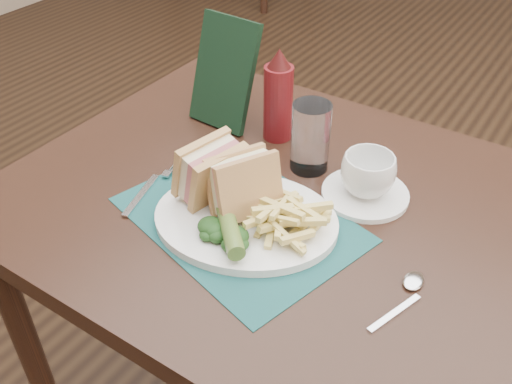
% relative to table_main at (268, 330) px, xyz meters
% --- Properties ---
extents(floor, '(7.00, 7.00, 0.00)m').
position_rel_table_main_xyz_m(floor, '(0.00, 0.50, -0.38)').
color(floor, black).
rests_on(floor, ground).
extents(table_main, '(0.90, 0.75, 0.75)m').
position_rel_table_main_xyz_m(table_main, '(0.00, 0.00, 0.00)').
color(table_main, black).
rests_on(table_main, ground).
extents(placemat, '(0.44, 0.36, 0.00)m').
position_rel_table_main_xyz_m(placemat, '(-0.00, -0.09, 0.38)').
color(placemat, '#164948').
rests_on(placemat, table_main).
extents(plate, '(0.36, 0.32, 0.01)m').
position_rel_table_main_xyz_m(plate, '(0.01, -0.10, 0.38)').
color(plate, white).
rests_on(plate, placemat).
extents(sandwich_half_a, '(0.10, 0.12, 0.11)m').
position_rel_table_main_xyz_m(sandwich_half_a, '(-0.09, -0.08, 0.45)').
color(sandwich_half_a, tan).
rests_on(sandwich_half_a, plate).
extents(sandwich_half_b, '(0.12, 0.13, 0.11)m').
position_rel_table_main_xyz_m(sandwich_half_b, '(-0.02, -0.07, 0.45)').
color(sandwich_half_b, tan).
rests_on(sandwich_half_b, plate).
extents(kale_garnish, '(0.11, 0.08, 0.03)m').
position_rel_table_main_xyz_m(kale_garnish, '(0.01, -0.16, 0.41)').
color(kale_garnish, black).
rests_on(kale_garnish, plate).
extents(pickle_spear, '(0.10, 0.10, 0.03)m').
position_rel_table_main_xyz_m(pickle_spear, '(0.02, -0.15, 0.41)').
color(pickle_spear, '#486626').
rests_on(pickle_spear, plate).
extents(fries_pile, '(0.18, 0.20, 0.05)m').
position_rel_table_main_xyz_m(fries_pile, '(0.08, -0.08, 0.42)').
color(fries_pile, '#E7D273').
rests_on(fries_pile, plate).
extents(fork, '(0.08, 0.17, 0.01)m').
position_rel_table_main_xyz_m(fork, '(-0.18, -0.11, 0.38)').
color(fork, silver).
rests_on(fork, placemat).
extents(spoon, '(0.08, 0.15, 0.01)m').
position_rel_table_main_xyz_m(spoon, '(0.29, -0.11, 0.38)').
color(spoon, silver).
rests_on(spoon, table_main).
extents(saucer, '(0.15, 0.15, 0.01)m').
position_rel_table_main_xyz_m(saucer, '(0.14, 0.08, 0.38)').
color(saucer, white).
rests_on(saucer, table_main).
extents(coffee_cup, '(0.13, 0.13, 0.07)m').
position_rel_table_main_xyz_m(coffee_cup, '(0.14, 0.08, 0.42)').
color(coffee_cup, white).
rests_on(coffee_cup, saucer).
extents(drinking_glass, '(0.08, 0.08, 0.13)m').
position_rel_table_main_xyz_m(drinking_glass, '(0.02, 0.10, 0.44)').
color(drinking_glass, white).
rests_on(drinking_glass, table_main).
extents(ketchup_bottle, '(0.07, 0.07, 0.19)m').
position_rel_table_main_xyz_m(ketchup_bottle, '(-0.09, 0.16, 0.47)').
color(ketchup_bottle, '#570E12').
rests_on(ketchup_bottle, table_main).
extents(check_presenter, '(0.14, 0.09, 0.21)m').
position_rel_table_main_xyz_m(check_presenter, '(-0.21, 0.16, 0.48)').
color(check_presenter, black).
rests_on(check_presenter, table_main).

